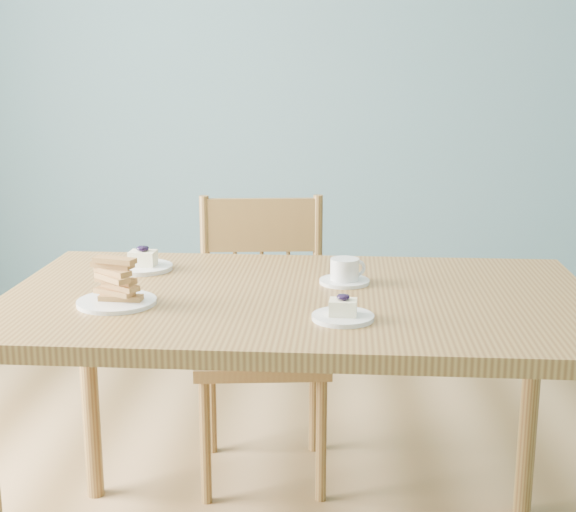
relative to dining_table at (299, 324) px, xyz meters
The scene contains 7 objects.
room 0.68m from the dining_table, ahead, with size 5.01×5.01×2.71m.
dining_table is the anchor object (origin of this frame).
dining_chair 0.63m from the dining_table, 103.43° to the left, with size 0.45×0.43×0.91m.
cheesecake_plate_near 0.24m from the dining_table, 62.16° to the right, with size 0.14×0.14×0.06m.
cheesecake_plate_far 0.50m from the dining_table, 152.98° to the left, with size 0.16×0.16×0.07m.
coffee_cup 0.19m from the dining_table, 42.85° to the left, with size 0.13×0.13×0.07m.
biscotti_plate 0.46m from the dining_table, 166.25° to the right, with size 0.19×0.19×0.11m.
Camera 1 is at (-0.15, -1.92, 1.33)m, focal length 50.00 mm.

